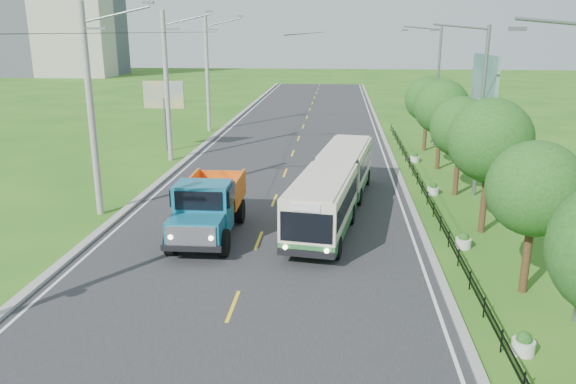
# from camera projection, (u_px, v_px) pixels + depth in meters

# --- Properties ---
(ground) EXTENTS (240.00, 240.00, 0.00)m
(ground) POSITION_uv_depth(u_px,v_px,m) (233.00, 307.00, 18.38)
(ground) COLOR #266317
(ground) RESTS_ON ground
(road) EXTENTS (14.00, 120.00, 0.02)m
(road) POSITION_uv_depth(u_px,v_px,m) (288.00, 166.00, 37.52)
(road) COLOR #28282B
(road) RESTS_ON ground
(curb_left) EXTENTS (0.40, 120.00, 0.15)m
(curb_left) POSITION_uv_depth(u_px,v_px,m) (183.00, 163.00, 38.13)
(curb_left) COLOR #9E9E99
(curb_left) RESTS_ON ground
(curb_right) EXTENTS (0.30, 120.00, 0.10)m
(curb_right) POSITION_uv_depth(u_px,v_px,m) (396.00, 167.00, 36.89)
(curb_right) COLOR #9E9E99
(curb_right) RESTS_ON ground
(edge_line_left) EXTENTS (0.12, 120.00, 0.00)m
(edge_line_left) POSITION_uv_depth(u_px,v_px,m) (191.00, 164.00, 38.09)
(edge_line_left) COLOR silver
(edge_line_left) RESTS_ON road
(edge_line_right) EXTENTS (0.12, 120.00, 0.00)m
(edge_line_right) POSITION_uv_depth(u_px,v_px,m) (388.00, 168.00, 36.94)
(edge_line_right) COLOR silver
(edge_line_right) RESTS_ON road
(centre_dash) EXTENTS (0.12, 2.20, 0.00)m
(centre_dash) POSITION_uv_depth(u_px,v_px,m) (233.00, 306.00, 18.38)
(centre_dash) COLOR yellow
(centre_dash) RESTS_ON road
(railing_right) EXTENTS (0.04, 40.00, 0.60)m
(railing_right) POSITION_uv_depth(u_px,v_px,m) (422.00, 189.00, 31.01)
(railing_right) COLOR black
(railing_right) RESTS_ON ground
(pole_near) EXTENTS (3.51, 0.32, 10.00)m
(pole_near) POSITION_uv_depth(u_px,v_px,m) (92.00, 111.00, 26.30)
(pole_near) COLOR gray
(pole_near) RESTS_ON ground
(pole_mid) EXTENTS (3.51, 0.32, 10.00)m
(pole_mid) POSITION_uv_depth(u_px,v_px,m) (167.00, 86.00, 37.79)
(pole_mid) COLOR gray
(pole_mid) RESTS_ON ground
(pole_far) EXTENTS (3.51, 0.32, 10.00)m
(pole_far) POSITION_uv_depth(u_px,v_px,m) (208.00, 73.00, 49.27)
(pole_far) COLOR gray
(pole_far) RESTS_ON ground
(tree_second) EXTENTS (3.18, 3.26, 5.30)m
(tree_second) POSITION_uv_depth(u_px,v_px,m) (535.00, 193.00, 18.61)
(tree_second) COLOR #382314
(tree_second) RESTS_ON ground
(tree_third) EXTENTS (3.60, 3.62, 6.00)m
(tree_third) POSITION_uv_depth(u_px,v_px,m) (490.00, 144.00, 24.22)
(tree_third) COLOR #382314
(tree_third) RESTS_ON ground
(tree_fourth) EXTENTS (3.24, 3.31, 5.40)m
(tree_fourth) POSITION_uv_depth(u_px,v_px,m) (461.00, 130.00, 30.07)
(tree_fourth) COLOR #382314
(tree_fourth) RESTS_ON ground
(tree_fifth) EXTENTS (3.48, 3.52, 5.80)m
(tree_fifth) POSITION_uv_depth(u_px,v_px,m) (442.00, 110.00, 35.74)
(tree_fifth) COLOR #382314
(tree_fifth) RESTS_ON ground
(tree_back) EXTENTS (3.30, 3.36, 5.50)m
(tree_back) POSITION_uv_depth(u_px,v_px,m) (428.00, 102.00, 41.54)
(tree_back) COLOR #382314
(tree_back) RESTS_ON ground
(streetlight_mid) EXTENTS (3.02, 0.20, 9.07)m
(streetlight_mid) POSITION_uv_depth(u_px,v_px,m) (479.00, 106.00, 29.51)
(streetlight_mid) COLOR slate
(streetlight_mid) RESTS_ON ground
(streetlight_far) EXTENTS (3.02, 0.20, 9.07)m
(streetlight_far) POSITION_uv_depth(u_px,v_px,m) (436.00, 82.00, 42.91)
(streetlight_far) COLOR slate
(streetlight_far) RESTS_ON ground
(planter_front) EXTENTS (0.64, 0.64, 0.67)m
(planter_front) POSITION_uv_depth(u_px,v_px,m) (523.00, 344.00, 15.65)
(planter_front) COLOR silver
(planter_front) RESTS_ON ground
(planter_near) EXTENTS (0.64, 0.64, 0.67)m
(planter_near) POSITION_uv_depth(u_px,v_px,m) (463.00, 241.00, 23.30)
(planter_near) COLOR silver
(planter_near) RESTS_ON ground
(planter_mid) EXTENTS (0.64, 0.64, 0.67)m
(planter_mid) POSITION_uv_depth(u_px,v_px,m) (433.00, 189.00, 30.96)
(planter_mid) COLOR silver
(planter_mid) RESTS_ON ground
(planter_far) EXTENTS (0.64, 0.64, 0.67)m
(planter_far) POSITION_uv_depth(u_px,v_px,m) (415.00, 158.00, 38.62)
(planter_far) COLOR silver
(planter_far) RESTS_ON ground
(billboard_left) EXTENTS (3.00, 0.20, 5.20)m
(billboard_left) POSITION_uv_depth(u_px,v_px,m) (164.00, 99.00, 41.10)
(billboard_left) COLOR slate
(billboard_left) RESTS_ON ground
(billboard_right) EXTENTS (0.24, 6.00, 7.30)m
(billboard_right) POSITION_uv_depth(u_px,v_px,m) (484.00, 87.00, 34.98)
(billboard_right) COLOR slate
(billboard_right) RESTS_ON ground
(bus) EXTENTS (4.19, 13.91, 2.65)m
(bus) POSITION_uv_depth(u_px,v_px,m) (335.00, 183.00, 27.27)
(bus) COLOR #2C6E36
(bus) RESTS_ON ground
(dump_truck) EXTENTS (2.57, 6.36, 2.65)m
(dump_truck) POSITION_uv_depth(u_px,v_px,m) (208.00, 204.00, 24.27)
(dump_truck) COLOR #156581
(dump_truck) RESTS_ON ground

